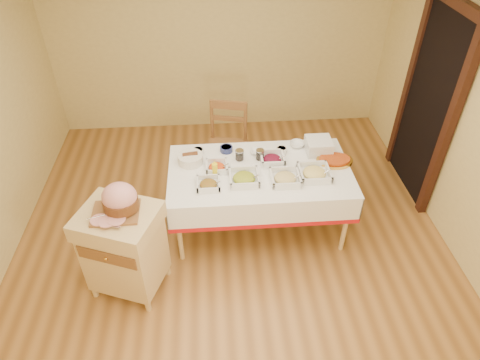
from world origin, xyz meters
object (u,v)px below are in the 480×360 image
dining_table (259,182)px  plate_stack (319,146)px  butcher_cart (124,247)px  preserve_jar_left (239,155)px  ham_on_board (119,200)px  brass_platter (334,160)px  preserve_jar_right (260,155)px  mustard_bottle (215,169)px  dining_chair (227,145)px  bread_basket (190,159)px

dining_table → plate_stack: 0.74m
butcher_cart → preserve_jar_left: size_ratio=8.12×
ham_on_board → brass_platter: 2.16m
brass_platter → dining_table: bearing=-174.7°
preserve_jar_right → brass_platter: 0.76m
preserve_jar_left → plate_stack: bearing=5.4°
preserve_jar_left → mustard_bottle: (-0.26, -0.25, 0.03)m
dining_chair → preserve_jar_right: bearing=-63.1°
preserve_jar_right → plate_stack: (0.63, 0.09, 0.02)m
mustard_bottle → brass_platter: mustard_bottle is taller
dining_chair → preserve_jar_left: (0.10, -0.61, 0.28)m
dining_table → plate_stack: (0.65, 0.27, 0.23)m
bread_basket → mustard_bottle: bearing=-43.8°
bread_basket → plate_stack: (1.34, 0.09, 0.02)m
butcher_cart → preserve_jar_right: (1.30, 0.90, 0.29)m
preserve_jar_right → plate_stack: bearing=7.9°
ham_on_board → brass_platter: bearing=20.5°
dining_chair → preserve_jar_left: size_ratio=9.12×
butcher_cart → brass_platter: (2.05, 0.78, 0.26)m
dining_table → preserve_jar_left: size_ratio=16.14×
brass_platter → preserve_jar_right: bearing=171.2°
butcher_cart → brass_platter: 2.21m
mustard_bottle → brass_platter: size_ratio=0.46×
preserve_jar_left → mustard_bottle: 0.36m
butcher_cart → ham_on_board: bearing=38.1°
bread_basket → brass_platter: bearing=-4.2°
dining_table → ham_on_board: 1.48m
plate_stack → brass_platter: plate_stack is taller
preserve_jar_left → dining_table: bearing=-45.9°
plate_stack → mustard_bottle: bearing=-163.5°
bread_basket → ham_on_board: bearing=-122.7°
dining_table → preserve_jar_left: (-0.19, 0.19, 0.21)m
butcher_cart → mustard_bottle: (0.83, 0.66, 0.32)m
dining_table → preserve_jar_left: bearing=134.1°
dining_chair → dining_table: bearing=-70.1°
butcher_cart → plate_stack: butcher_cart is taller
preserve_jar_left → plate_stack: size_ratio=0.43×
dining_table → brass_platter: 0.80m
dining_table → dining_chair: bearing=109.9°
dining_chair → brass_platter: dining_chair is taller
ham_on_board → preserve_jar_left: ham_on_board is taller
preserve_jar_right → bread_basket: bread_basket is taller
brass_platter → mustard_bottle: bearing=-174.2°
brass_platter → butcher_cart: bearing=-159.1°
butcher_cart → dining_chair: (0.99, 1.52, 0.01)m
dining_table → brass_platter: brass_platter is taller
bread_basket → brass_platter: 1.46m
mustard_bottle → plate_stack: size_ratio=0.66×
dining_chair → preserve_jar_right: size_ratio=9.37×
ham_on_board → plate_stack: ham_on_board is taller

